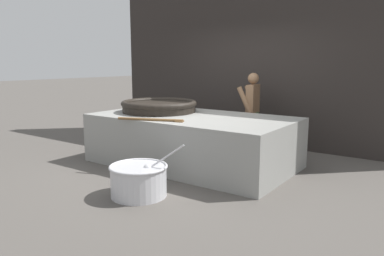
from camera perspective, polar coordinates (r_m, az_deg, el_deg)
ground_plane at (r=6.32m, az=-0.00°, el=-5.47°), size 60.00×60.00×0.00m
back_wall at (r=7.93m, az=9.09°, el=11.67°), size 6.61×0.24×3.87m
hearth_platform at (r=6.23m, az=-0.00°, el=-1.85°), size 3.29×1.79×0.82m
giant_wok_near at (r=6.67m, az=-5.03°, el=3.39°), size 1.34×1.34×0.20m
stirring_paddle at (r=5.65m, az=-5.85°, el=1.27°), size 0.99×0.44×0.04m
cook at (r=7.15m, az=9.15°, el=2.81°), size 0.39×0.58×1.49m
prep_bowl_vegetables at (r=4.85m, az=-8.11°, el=-7.69°), size 0.92×0.75×0.70m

